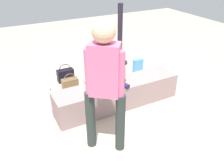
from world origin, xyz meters
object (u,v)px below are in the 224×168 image
cake_plate (98,87)px  party_cup_red (97,72)px  cake_box_white (93,84)px  child_seated (118,72)px  adult_standing (105,78)px  water_bottle_far_side (129,79)px  water_bottle_near_gift (52,95)px  handbag_brown_canvas (70,84)px  handbag_black_leather (66,75)px  gift_bag (138,67)px

cake_plate → party_cup_red: size_ratio=2.19×
party_cup_red → cake_box_white: 0.54m
child_seated → adult_standing: adult_standing is taller
water_bottle_far_side → party_cup_red: 0.76m
water_bottle_near_gift → party_cup_red: 1.25m
water_bottle_near_gift → cake_box_white: (0.83, 0.11, -0.04)m
water_bottle_near_gift → adult_standing: bearing=-77.0°
child_seated → cake_box_white: size_ratio=1.55×
party_cup_red → handbag_brown_canvas: size_ratio=0.30×
child_seated → adult_standing: bearing=-128.1°
water_bottle_near_gift → cake_box_white: 0.83m
water_bottle_near_gift → child_seated: bearing=-36.0°
handbag_black_leather → child_seated: bearing=-69.1°
cake_box_white → child_seated: bearing=-83.3°
party_cup_red → cake_plate: bearing=-113.8°
party_cup_red → cake_box_white: (-0.29, -0.45, 0.02)m
child_seated → cake_plate: bearing=178.3°
cake_plate → party_cup_red: 1.38m
party_cup_red → water_bottle_far_side: bearing=-60.8°
water_bottle_far_side → handbag_black_leather: 1.25m
party_cup_red → handbag_black_leather: 0.68m
adult_standing → handbag_black_leather: bearing=86.7°
water_bottle_near_gift → water_bottle_far_side: size_ratio=1.07×
gift_bag → party_cup_red: bearing=153.6°
adult_standing → water_bottle_near_gift: (-0.33, 1.42, -0.90)m
water_bottle_near_gift → handbag_brown_canvas: (0.40, 0.20, 0.02)m
party_cup_red → adult_standing: bearing=-111.8°
gift_bag → handbag_brown_canvas: bearing=179.4°
cake_plate → handbag_brown_canvas: cake_plate is taller
cake_box_white → water_bottle_near_gift: bearing=-172.4°
water_bottle_near_gift → party_cup_red: bearing=26.6°
cake_plate → cake_box_white: cake_plate is taller
water_bottle_far_side → water_bottle_near_gift: bearing=176.1°
water_bottle_near_gift → handbag_black_leather: (0.44, 0.58, 0.02)m
cake_plate → handbag_brown_canvas: size_ratio=0.66×
adult_standing → water_bottle_far_side: adult_standing is taller
cake_box_white → handbag_brown_canvas: bearing=168.1°
adult_standing → party_cup_red: size_ratio=16.30×
child_seated → cake_box_white: bearing=96.7°
handbag_brown_canvas → cake_box_white: bearing=-11.9°
cake_plate → party_cup_red: bearing=66.2°
adult_standing → gift_bag: size_ratio=4.49×
handbag_brown_canvas → cake_plate: bearing=-78.1°
adult_standing → cake_box_white: (0.50, 1.53, -0.94)m
adult_standing → water_bottle_near_gift: bearing=103.0°
gift_bag → party_cup_red: 0.85m
child_seated → water_bottle_far_side: (0.57, 0.57, -0.53)m
adult_standing → handbag_brown_canvas: adult_standing is taller
water_bottle_near_gift → handbag_black_leather: 0.73m
child_seated → gift_bag: child_seated is taller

